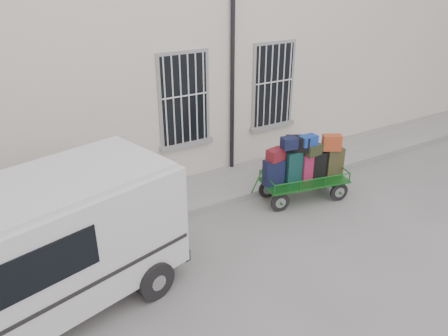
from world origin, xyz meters
TOP-DOWN VIEW (x-y plane):
  - ground at (0.00, 0.00)m, footprint 80.00×80.00m
  - building at (0.00, 5.50)m, footprint 24.00×5.15m
  - sidewalk at (0.00, 2.20)m, footprint 24.00×1.70m
  - luggage_cart at (1.60, 0.70)m, footprint 2.46×1.33m
  - van at (-4.53, -0.17)m, footprint 4.94×3.04m

SIDE VIEW (x-z plane):
  - ground at x=0.00m, z-range 0.00..0.00m
  - sidewalk at x=0.00m, z-range 0.00..0.15m
  - luggage_cart at x=1.60m, z-range 0.07..1.76m
  - van at x=-4.53m, z-range 0.17..2.50m
  - building at x=0.00m, z-range 0.00..6.00m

